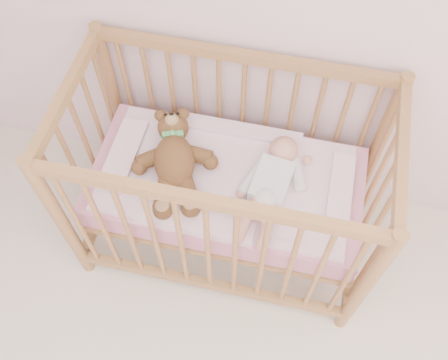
% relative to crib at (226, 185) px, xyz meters
% --- Properties ---
extents(crib, '(1.36, 0.76, 1.00)m').
position_rel_crib_xyz_m(crib, '(0.00, 0.00, 0.00)').
color(crib, '#A58346').
rests_on(crib, floor).
extents(mattress, '(1.22, 0.62, 0.13)m').
position_rel_crib_xyz_m(mattress, '(0.00, 0.00, -0.01)').
color(mattress, pink).
rests_on(mattress, crib).
extents(blanket, '(1.10, 0.58, 0.06)m').
position_rel_crib_xyz_m(blanket, '(0.00, 0.00, 0.06)').
color(blanket, '#F2A6C4').
rests_on(blanket, mattress).
extents(baby, '(0.35, 0.61, 0.14)m').
position_rel_crib_xyz_m(baby, '(0.20, -0.02, 0.14)').
color(baby, white).
rests_on(baby, blanket).
extents(teddy_bear, '(0.55, 0.66, 0.16)m').
position_rel_crib_xyz_m(teddy_bear, '(-0.23, -0.02, 0.15)').
color(teddy_bear, brown).
rests_on(teddy_bear, blanket).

